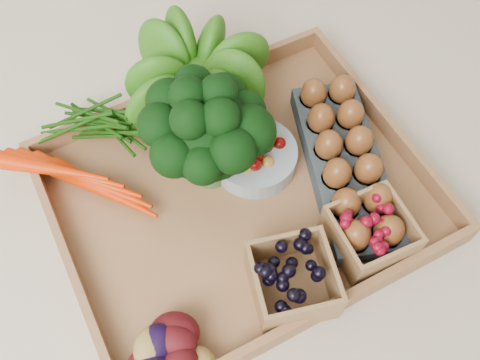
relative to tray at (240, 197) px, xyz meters
name	(u,v)px	position (x,y,z in m)	size (l,w,h in m)	color
ground	(240,199)	(0.00, 0.00, -0.01)	(4.00, 4.00, 0.00)	beige
tray	(240,197)	(0.00, 0.00, 0.00)	(0.55, 0.45, 0.01)	#9C6A41
carrots	(80,178)	(-0.21, 0.13, 0.03)	(0.21, 0.15, 0.05)	red
lettuce	(196,74)	(0.02, 0.19, 0.09)	(0.16, 0.16, 0.16)	#20470B
broccoli	(208,149)	(-0.02, 0.05, 0.08)	(0.19, 0.19, 0.15)	black
cherry_bowl	(255,157)	(0.05, 0.04, 0.03)	(0.13, 0.13, 0.04)	#8C9EA5
egg_carton	(345,167)	(0.16, -0.04, 0.03)	(0.11, 0.31, 0.04)	#364045
potatoes	(165,356)	(-0.20, -0.18, 0.05)	(0.14, 0.14, 0.08)	#3B090D
punnet_blackberry	(292,280)	(-0.01, -0.17, 0.04)	(0.11, 0.11, 0.07)	black
punnet_raspberry	(370,233)	(0.13, -0.16, 0.04)	(0.10, 0.10, 0.07)	#660415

